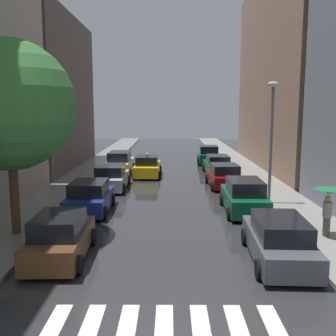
# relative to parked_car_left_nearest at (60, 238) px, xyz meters

# --- Properties ---
(ground_plane) EXTENTS (28.00, 72.00, 0.04)m
(ground_plane) POSITION_rel_parked_car_left_nearest_xyz_m (3.70, 17.86, -0.79)
(ground_plane) COLOR #2C2C2E
(sidewalk_left) EXTENTS (3.00, 72.00, 0.15)m
(sidewalk_left) POSITION_rel_parked_car_left_nearest_xyz_m (-2.80, 17.86, -0.70)
(sidewalk_left) COLOR gray
(sidewalk_left) RESTS_ON ground
(sidewalk_right) EXTENTS (3.00, 72.00, 0.15)m
(sidewalk_right) POSITION_rel_parked_car_left_nearest_xyz_m (10.20, 17.86, -0.70)
(sidewalk_right) COLOR gray
(sidewalk_right) RESTS_ON ground
(crosswalk_stripes) EXTENTS (5.85, 2.20, 0.01)m
(crosswalk_stripes) POSITION_rel_parked_car_left_nearest_xyz_m (3.70, -4.37, -0.77)
(crosswalk_stripes) COLOR silver
(crosswalk_stripes) RESTS_ON ground
(building_left_mid) EXTENTS (6.00, 15.74, 12.98)m
(building_left_mid) POSITION_rel_parked_car_left_nearest_xyz_m (-7.30, 21.38, 5.72)
(building_left_mid) COLOR #564C47
(building_left_mid) RESTS_ON ground
(building_right_mid) EXTENTS (6.00, 20.99, 16.49)m
(building_right_mid) POSITION_rel_parked_car_left_nearest_xyz_m (14.70, 21.65, 7.47)
(building_right_mid) COLOR #8C6B56
(building_right_mid) RESTS_ON ground
(parked_car_left_nearest) EXTENTS (2.07, 4.22, 1.65)m
(parked_car_left_nearest) POSITION_rel_parked_car_left_nearest_xyz_m (0.00, 0.00, 0.00)
(parked_car_left_nearest) COLOR brown
(parked_car_left_nearest) RESTS_ON ground
(parked_car_left_second) EXTENTS (2.18, 4.22, 1.62)m
(parked_car_left_second) POSITION_rel_parked_car_left_nearest_xyz_m (-0.25, 6.37, -0.01)
(parked_car_left_second) COLOR navy
(parked_car_left_second) RESTS_ON ground
(parked_car_left_third) EXTENTS (2.16, 4.48, 1.60)m
(parked_car_left_third) POSITION_rel_parked_car_left_nearest_xyz_m (-0.01, 12.16, -0.02)
(parked_car_left_third) COLOR #B2B7BF
(parked_car_left_third) RESTS_ON ground
(parked_car_left_fourth) EXTENTS (2.11, 4.70, 1.80)m
(parked_car_left_fourth) POSITION_rel_parked_car_left_nearest_xyz_m (-0.21, 18.32, 0.06)
(parked_car_left_fourth) COLOR silver
(parked_car_left_fourth) RESTS_ON ground
(parked_car_right_nearest) EXTENTS (2.22, 4.86, 1.60)m
(parked_car_right_nearest) POSITION_rel_parked_car_left_nearest_xyz_m (7.61, -0.13, -0.02)
(parked_car_right_nearest) COLOR #474C51
(parked_car_right_nearest) RESTS_ON ground
(parked_car_right_second) EXTENTS (2.12, 4.50, 1.73)m
(parked_car_right_second) POSITION_rel_parked_car_left_nearest_xyz_m (7.62, 6.33, 0.03)
(parked_car_right_second) COLOR #0C4C2D
(parked_car_right_second) RESTS_ON ground
(parked_car_right_third) EXTENTS (2.28, 4.13, 1.57)m
(parked_car_right_third) POSITION_rel_parked_car_left_nearest_xyz_m (7.48, 12.84, -0.03)
(parked_car_right_third) COLOR maroon
(parked_car_right_third) RESTS_ON ground
(parked_car_right_fourth) EXTENTS (2.14, 4.42, 1.54)m
(parked_car_right_fourth) POSITION_rel_parked_car_left_nearest_xyz_m (7.66, 18.07, -0.04)
(parked_car_right_fourth) COLOR #0C4C2D
(parked_car_right_fourth) RESTS_ON ground
(parked_car_right_fifth) EXTENTS (2.23, 4.21, 1.74)m
(parked_car_right_fifth) POSITION_rel_parked_car_left_nearest_xyz_m (7.52, 24.04, 0.04)
(parked_car_right_fifth) COLOR #0C4C2D
(parked_car_right_fifth) RESTS_ON ground
(taxi_midroad) EXTENTS (2.12, 4.50, 1.81)m
(taxi_midroad) POSITION_rel_parked_car_left_nearest_xyz_m (2.10, 17.04, -0.01)
(taxi_midroad) COLOR yellow
(taxi_midroad) RESTS_ON ground
(pedestrian_near_tree) EXTENTS (1.19, 1.19, 1.93)m
(pedestrian_near_tree) POSITION_rel_parked_car_left_nearest_xyz_m (10.16, 2.15, 0.87)
(pedestrian_near_tree) COLOR brown
(pedestrian_near_tree) RESTS_ON sidewalk_right
(street_tree_left) EXTENTS (5.20, 5.20, 7.85)m
(street_tree_left) POSITION_rel_parked_car_left_nearest_xyz_m (-2.51, 2.48, 4.61)
(street_tree_left) COLOR #513823
(street_tree_left) RESTS_ON sidewalk_left
(lamp_post_right) EXTENTS (0.60, 0.28, 6.50)m
(lamp_post_right) POSITION_rel_parked_car_left_nearest_xyz_m (9.25, 7.82, 3.15)
(lamp_post_right) COLOR #595B60
(lamp_post_right) RESTS_ON sidewalk_right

